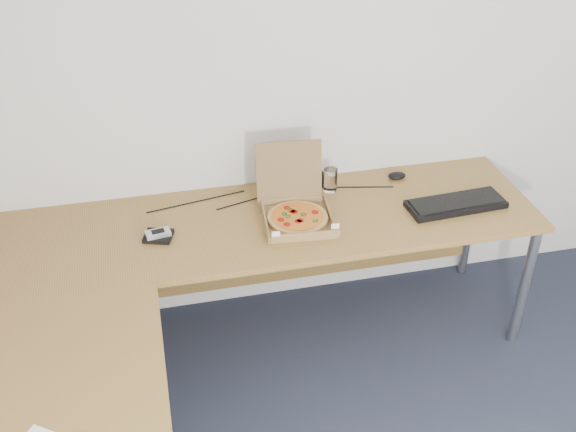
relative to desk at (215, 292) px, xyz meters
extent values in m
cube|color=olive|center=(0.32, 0.43, 0.01)|extent=(2.50, 0.70, 0.03)
cylinder|color=gray|center=(1.52, 0.73, -0.35)|extent=(0.05, 0.05, 0.70)
cube|color=olive|center=(0.44, 0.38, 0.03)|extent=(0.31, 0.31, 0.01)
cube|color=olive|center=(0.44, 0.55, 0.19)|extent=(0.31, 0.06, 0.31)
cylinder|color=tan|center=(0.44, 0.38, 0.05)|extent=(0.28, 0.28, 0.02)
cylinder|color=#AE2411|center=(0.44, 0.38, 0.06)|extent=(0.24, 0.24, 0.00)
cylinder|color=silver|center=(0.66, 0.62, 0.09)|extent=(0.07, 0.07, 0.12)
cube|color=black|center=(1.20, 0.34, 0.04)|extent=(0.48, 0.20, 0.03)
ellipsoid|color=black|center=(1.02, 0.66, 0.05)|extent=(0.11, 0.09, 0.03)
cube|color=black|center=(-0.20, 0.39, 0.04)|extent=(0.15, 0.13, 0.02)
cube|color=#B2B5BA|center=(-0.20, 0.39, 0.06)|extent=(0.11, 0.07, 0.02)
ellipsoid|color=black|center=(0.61, 0.71, 0.07)|extent=(0.10, 0.10, 0.09)
camera|label=1|loc=(-0.18, -2.13, 1.76)|focal=42.18mm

